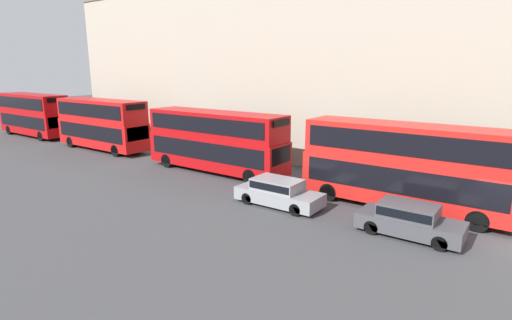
{
  "coord_description": "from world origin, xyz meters",
  "views": [
    {
      "loc": [
        -18.97,
        -0.7,
        7.19
      ],
      "look_at": [
        0.48,
        13.34,
        1.65
      ],
      "focal_mm": 28.0,
      "sensor_mm": 36.0,
      "label": 1
    }
  ],
  "objects_px": {
    "bus_leading": "(405,163)",
    "pedestrian": "(103,134)",
    "car_hatchback": "(278,192)",
    "bus_second_in_queue": "(216,139)",
    "car_dark_sedan": "(409,219)",
    "bus_trailing": "(33,113)",
    "bus_third_in_queue": "(102,122)"
  },
  "relations": [
    {
      "from": "bus_trailing",
      "to": "car_dark_sedan",
      "type": "xyz_separation_m",
      "value": [
        -3.4,
        -40.04,
        -1.71
      ]
    },
    {
      "from": "bus_leading",
      "to": "bus_trailing",
      "type": "relative_size",
      "value": 1.03
    },
    {
      "from": "car_dark_sedan",
      "to": "pedestrian",
      "type": "bearing_deg",
      "value": 79.49
    },
    {
      "from": "bus_second_in_queue",
      "to": "car_hatchback",
      "type": "xyz_separation_m",
      "value": [
        -3.4,
        -7.39,
        -1.59
      ]
    },
    {
      "from": "bus_third_in_queue",
      "to": "car_hatchback",
      "type": "relative_size",
      "value": 2.14
    },
    {
      "from": "bus_trailing",
      "to": "car_hatchback",
      "type": "relative_size",
      "value": 2.17
    },
    {
      "from": "bus_leading",
      "to": "car_hatchback",
      "type": "distance_m",
      "value": 6.68
    },
    {
      "from": "car_dark_sedan",
      "to": "car_hatchback",
      "type": "height_order",
      "value": "same"
    },
    {
      "from": "car_dark_sedan",
      "to": "bus_trailing",
      "type": "bearing_deg",
      "value": 85.15
    },
    {
      "from": "bus_leading",
      "to": "pedestrian",
      "type": "relative_size",
      "value": 6.66
    },
    {
      "from": "bus_trailing",
      "to": "pedestrian",
      "type": "bearing_deg",
      "value": -74.46
    },
    {
      "from": "bus_leading",
      "to": "pedestrian",
      "type": "distance_m",
      "value": 30.22
    },
    {
      "from": "car_hatchback",
      "to": "bus_second_in_queue",
      "type": "bearing_deg",
      "value": 65.3
    },
    {
      "from": "bus_second_in_queue",
      "to": "bus_third_in_queue",
      "type": "xyz_separation_m",
      "value": [
        0.0,
        13.48,
        0.11
      ]
    },
    {
      "from": "bus_leading",
      "to": "bus_third_in_queue",
      "type": "xyz_separation_m",
      "value": [
        0.0,
        26.38,
        0.03
      ]
    },
    {
      "from": "bus_third_in_queue",
      "to": "car_hatchback",
      "type": "height_order",
      "value": "bus_third_in_queue"
    },
    {
      "from": "car_dark_sedan",
      "to": "bus_leading",
      "type": "bearing_deg",
      "value": 20.46
    },
    {
      "from": "bus_trailing",
      "to": "car_hatchback",
      "type": "xyz_separation_m",
      "value": [
        -3.4,
        -33.26,
        -1.71
      ]
    },
    {
      "from": "bus_third_in_queue",
      "to": "pedestrian",
      "type": "height_order",
      "value": "bus_third_in_queue"
    },
    {
      "from": "bus_trailing",
      "to": "car_dark_sedan",
      "type": "relative_size",
      "value": 2.32
    },
    {
      "from": "bus_third_in_queue",
      "to": "bus_second_in_queue",
      "type": "bearing_deg",
      "value": -90.0
    },
    {
      "from": "bus_second_in_queue",
      "to": "bus_trailing",
      "type": "distance_m",
      "value": 25.87
    },
    {
      "from": "bus_second_in_queue",
      "to": "car_hatchback",
      "type": "relative_size",
      "value": 2.32
    },
    {
      "from": "bus_second_in_queue",
      "to": "pedestrian",
      "type": "distance_m",
      "value": 17.42
    },
    {
      "from": "bus_third_in_queue",
      "to": "pedestrian",
      "type": "relative_size",
      "value": 6.37
    },
    {
      "from": "pedestrian",
      "to": "bus_leading",
      "type": "bearing_deg",
      "value": -94.59
    },
    {
      "from": "bus_leading",
      "to": "bus_third_in_queue",
      "type": "relative_size",
      "value": 1.05
    },
    {
      "from": "bus_third_in_queue",
      "to": "bus_trailing",
      "type": "xyz_separation_m",
      "value": [
        0.0,
        12.39,
        0.01
      ]
    },
    {
      "from": "bus_trailing",
      "to": "car_dark_sedan",
      "type": "height_order",
      "value": "bus_trailing"
    },
    {
      "from": "bus_leading",
      "to": "car_dark_sedan",
      "type": "relative_size",
      "value": 2.39
    },
    {
      "from": "bus_third_in_queue",
      "to": "car_dark_sedan",
      "type": "bearing_deg",
      "value": -97.01
    },
    {
      "from": "bus_third_in_queue",
      "to": "pedestrian",
      "type": "bearing_deg",
      "value": 56.8
    }
  ]
}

